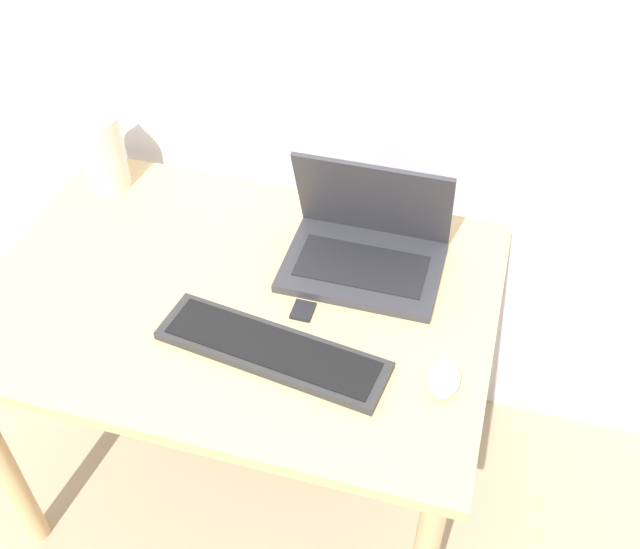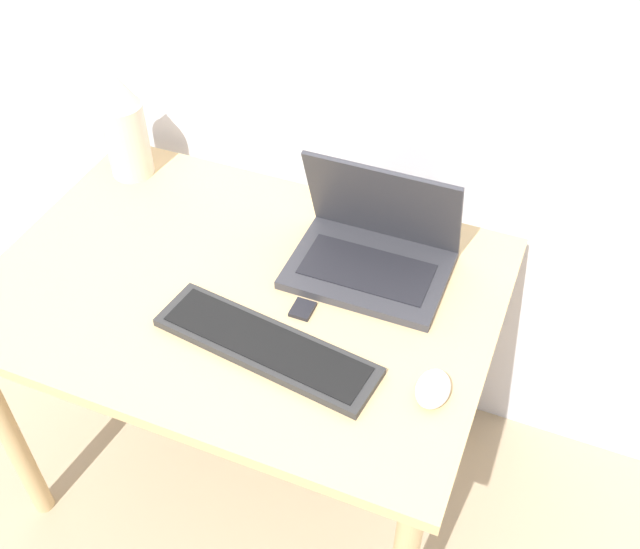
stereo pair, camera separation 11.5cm
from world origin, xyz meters
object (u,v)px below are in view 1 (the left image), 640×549
object	(u,v)px
keyboard	(272,350)
mouse	(444,378)
mp3_player	(303,311)
vase	(99,139)
laptop	(366,243)

from	to	relation	value
keyboard	mouse	distance (m)	0.34
mouse	mp3_player	xyz separation A→B (m)	(-0.31, 0.11, -0.01)
vase	laptop	bearing A→B (deg)	-8.44
mouse	keyboard	bearing A→B (deg)	-177.48
keyboard	mp3_player	world-z (taller)	keyboard
vase	keyboard	bearing A→B (deg)	-36.08
laptop	mp3_player	xyz separation A→B (m)	(-0.09, -0.19, -0.05)
mp3_player	laptop	bearing A→B (deg)	64.48
laptop	mp3_player	distance (m)	0.21
keyboard	vase	size ratio (longest dim) A/B	1.73
keyboard	vase	distance (m)	0.71
laptop	keyboard	xyz separation A→B (m)	(-0.12, -0.31, -0.04)
laptop	vase	xyz separation A→B (m)	(-0.68, 0.10, 0.08)
mouse	vase	distance (m)	0.99
vase	mp3_player	size ratio (longest dim) A/B	5.31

